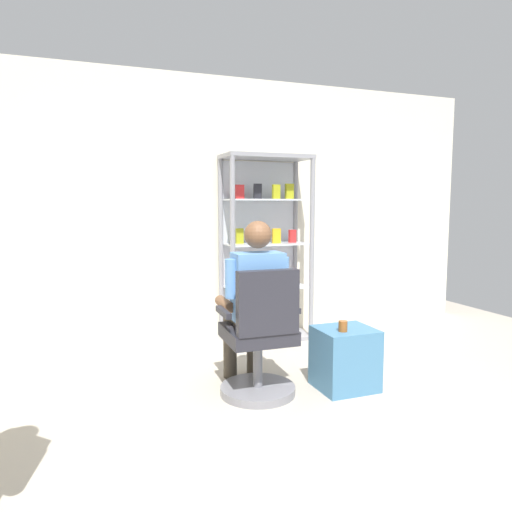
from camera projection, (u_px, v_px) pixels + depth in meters
ground_plane at (394, 492)px, 2.32m from camera, size 7.20×7.20×0.00m
back_wall at (220, 209)px, 4.96m from camera, size 6.00×0.10×2.70m
display_cabinet_main at (264, 247)px, 4.92m from camera, size 0.90×0.45×1.90m
office_chair at (260, 344)px, 3.43m from camera, size 0.57×0.56×0.96m
seated_shopkeeper at (253, 297)px, 3.55m from camera, size 0.49×0.57×1.29m
storage_crate at (345, 358)px, 3.61m from camera, size 0.43×0.39×0.47m
tea_glass at (343, 326)px, 3.50m from camera, size 0.07×0.07×0.08m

